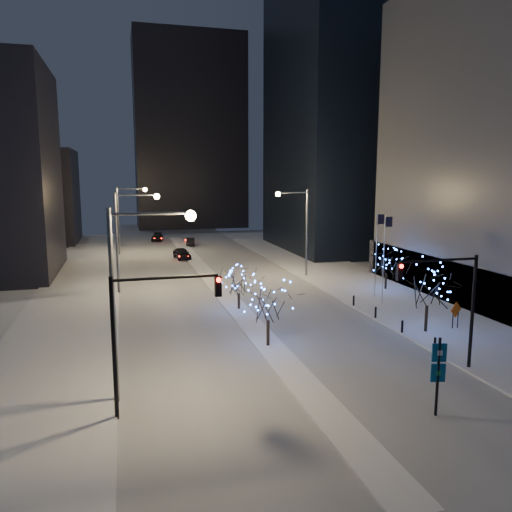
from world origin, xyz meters
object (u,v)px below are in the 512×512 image
object	(u,v)px
traffic_signal_west	(147,321)
car_near	(182,254)
holiday_tree_median_near	(268,301)
construction_sign	(456,312)
holiday_tree_plaza_far	(387,262)
holiday_tree_median_far	(239,280)
street_lamp_east	(299,221)
traffic_signal_east	(451,294)
wayfinding_sign	(438,368)
holiday_tree_plaza_near	(428,286)
street_lamp_w_mid	(127,228)
car_far	(157,237)
street_lamp_w_far	(125,211)
street_lamp_w_near	(134,277)
car_mid	(190,242)

from	to	relation	value
traffic_signal_west	car_near	size ratio (longest dim) A/B	1.54
holiday_tree_median_near	construction_sign	bearing A→B (deg)	0.17
traffic_signal_west	holiday_tree_plaza_far	bearing A→B (deg)	40.67
holiday_tree_median_far	holiday_tree_median_near	bearing A→B (deg)	-91.32
street_lamp_east	traffic_signal_east	xyz separation A→B (m)	(-1.14, -29.00, -1.69)
wayfinding_sign	street_lamp_east	bearing A→B (deg)	95.49
holiday_tree_plaza_near	construction_sign	world-z (taller)	holiday_tree_plaza_near
street_lamp_w_mid	wayfinding_sign	world-z (taller)	street_lamp_w_mid
street_lamp_w_mid	car_far	bearing A→B (deg)	82.21
holiday_tree_median_near	wayfinding_sign	distance (m)	12.65
street_lamp_w_far	car_near	xyz separation A→B (m)	(7.44, -5.90, -5.72)
holiday_tree_plaza_near	car_far	bearing A→B (deg)	104.71
holiday_tree_median_near	street_lamp_w_near	bearing A→B (deg)	-146.26
street_lamp_east	holiday_tree_median_near	distance (m)	24.57
traffic_signal_west	street_lamp_east	bearing A→B (deg)	58.31
street_lamp_east	holiday_tree_median_near	world-z (taller)	street_lamp_east
street_lamp_w_near	wayfinding_sign	bearing A→B (deg)	-22.08
traffic_signal_west	holiday_tree_median_near	size ratio (longest dim) A/B	1.48
holiday_tree_median_near	holiday_tree_plaza_far	xyz separation A→B (m)	(16.48, 13.41, -0.33)
street_lamp_w_mid	car_near	bearing A→B (deg)	68.72
street_lamp_w_far	traffic_signal_west	world-z (taller)	street_lamp_w_far
street_lamp_w_near	wayfinding_sign	size ratio (longest dim) A/B	2.53
street_lamp_w_near	traffic_signal_east	xyz separation A→B (m)	(17.88, -1.00, -1.74)
street_lamp_w_far	car_mid	xyz separation A→B (m)	(10.44, 7.53, -5.84)
traffic_signal_east	construction_sign	distance (m)	9.60
street_lamp_east	construction_sign	distance (m)	23.10
traffic_signal_west	traffic_signal_east	distance (m)	17.41
car_mid	holiday_tree_median_far	distance (m)	41.96
car_near	traffic_signal_west	bearing A→B (deg)	-106.03
holiday_tree_median_near	holiday_tree_plaza_near	distance (m)	12.19
street_lamp_w_near	street_lamp_east	xyz separation A→B (m)	(19.02, 28.00, -0.05)
traffic_signal_west	construction_sign	distance (m)	24.66
traffic_signal_west	car_far	xyz separation A→B (m)	(4.97, 66.96, -4.08)
street_lamp_w_far	car_mid	size ratio (longest dim) A/B	2.51
street_lamp_w_far	car_near	size ratio (longest dim) A/B	2.20
street_lamp_w_far	holiday_tree_plaza_near	world-z (taller)	street_lamp_w_far
street_lamp_w_near	construction_sign	xyz separation A→B (m)	(23.60, 5.93, -5.11)
street_lamp_w_near	street_lamp_east	world-z (taller)	same
traffic_signal_west	car_mid	distance (m)	60.49
street_lamp_w_far	car_mid	distance (m)	14.13
street_lamp_w_mid	traffic_signal_west	distance (m)	27.06
car_mid	wayfinding_sign	xyz separation A→B (m)	(3.50, -63.18, 1.77)
street_lamp_w_far	car_far	world-z (taller)	street_lamp_w_far
street_lamp_w_near	construction_sign	size ratio (longest dim) A/B	4.84
car_far	car_mid	bearing A→B (deg)	-47.91
street_lamp_east	holiday_tree_plaza_near	xyz separation A→B (m)	(1.97, -22.19, -2.83)
street_lamp_w_mid	traffic_signal_east	world-z (taller)	street_lamp_w_mid
traffic_signal_west	holiday_tree_median_near	world-z (taller)	traffic_signal_west
street_lamp_w_mid	traffic_signal_west	size ratio (longest dim) A/B	1.43
construction_sign	holiday_tree_plaza_near	bearing A→B (deg)	163.53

